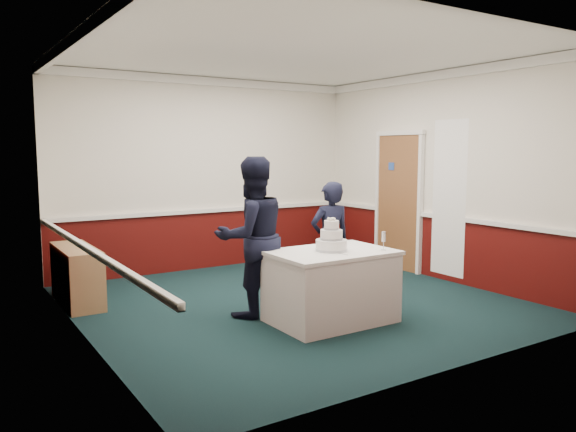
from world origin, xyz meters
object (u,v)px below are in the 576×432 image
cake_table (331,286)px  champagne_flute (384,238)px  person_woman (330,241)px  person_man (252,237)px  sideboard (77,275)px  wedding_cake (331,241)px  cake_knife (340,254)px

cake_table → champagne_flute: bearing=-29.2°
person_woman → person_man: bearing=11.0°
sideboard → person_woman: (2.75, -1.49, 0.39)m
champagne_flute → wedding_cake: bearing=150.8°
person_man → cake_table: bearing=132.9°
sideboard → cake_table: cake_table is taller
wedding_cake → person_man: (-0.61, 0.67, 0.00)m
champagne_flute → person_woman: (0.06, 1.05, -0.18)m
champagne_flute → cake_table: bearing=150.8°
cake_table → sideboard: bearing=134.0°
cake_table → person_woman: person_woman is taller
wedding_cake → cake_knife: 0.23m
champagne_flute → sideboard: bearing=136.5°
champagne_flute → person_man: bearing=139.6°
cake_table → wedding_cake: 0.50m
cake_table → champagne_flute: size_ratio=6.44×
wedding_cake → champagne_flute: wedding_cake is taller
wedding_cake → person_woman: (0.56, 0.77, -0.16)m
cake_table → wedding_cake: bearing=90.0°
cake_knife → person_woman: bearing=52.3°
wedding_cake → cake_knife: (-0.03, -0.20, -0.11)m
person_man → person_woman: bearing=-174.7°
person_man → person_woman: (1.18, 0.10, -0.16)m
champagne_flute → person_man: size_ratio=0.11×
wedding_cake → champagne_flute: bearing=-29.2°
person_man → wedding_cake: bearing=132.9°
cake_table → person_man: size_ratio=0.73×
wedding_cake → champagne_flute: (0.50, -0.28, 0.03)m
sideboard → person_man: person_man is taller
wedding_cake → person_woman: bearing=54.0°
sideboard → person_man: (1.57, -1.60, 0.55)m
cake_table → person_woman: 1.01m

